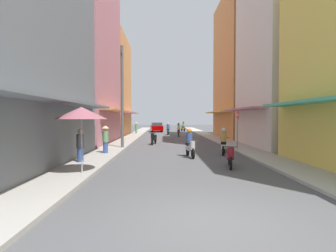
{
  "coord_description": "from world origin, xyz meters",
  "views": [
    {
      "loc": [
        -0.97,
        -5.68,
        2.16
      ],
      "look_at": [
        -0.49,
        21.03,
        1.37
      ],
      "focal_mm": 29.13,
      "sensor_mm": 36.0,
      "label": 1
    }
  ],
  "objects_px": {
    "vendor_umbrella": "(81,113)",
    "motorbike_black": "(154,138)",
    "motorbike_red": "(179,131)",
    "motorbike_maroon": "(230,156)",
    "motorbike_silver": "(190,144)",
    "pedestrian_foreground": "(136,127)",
    "motorbike_orange": "(183,127)",
    "motorbike_green": "(168,129)",
    "pedestrian_midway": "(80,147)",
    "parked_car": "(157,127)",
    "pedestrian_crossing": "(105,138)",
    "utility_pole": "(122,96)",
    "street_sign_no_entry": "(237,125)",
    "motorbike_white": "(224,143)"
  },
  "relations": [
    {
      "from": "motorbike_green",
      "to": "street_sign_no_entry",
      "type": "xyz_separation_m",
      "value": [
        4.03,
        -17.55,
        1.01
      ]
    },
    {
      "from": "motorbike_black",
      "to": "parked_car",
      "type": "bearing_deg",
      "value": 90.69
    },
    {
      "from": "parked_car",
      "to": "pedestrian_crossing",
      "type": "distance_m",
      "value": 26.53
    },
    {
      "from": "parked_car",
      "to": "pedestrian_foreground",
      "type": "xyz_separation_m",
      "value": [
        -2.57,
        -5.92,
        0.17
      ]
    },
    {
      "from": "pedestrian_foreground",
      "to": "street_sign_no_entry",
      "type": "relative_size",
      "value": 0.61
    },
    {
      "from": "motorbike_orange",
      "to": "pedestrian_foreground",
      "type": "distance_m",
      "value": 10.23
    },
    {
      "from": "motorbike_maroon",
      "to": "pedestrian_foreground",
      "type": "relative_size",
      "value": 1.11
    },
    {
      "from": "parked_car",
      "to": "pedestrian_foreground",
      "type": "height_order",
      "value": "pedestrian_foreground"
    },
    {
      "from": "pedestrian_midway",
      "to": "street_sign_no_entry",
      "type": "relative_size",
      "value": 0.62
    },
    {
      "from": "motorbike_black",
      "to": "street_sign_no_entry",
      "type": "bearing_deg",
      "value": -43.22
    },
    {
      "from": "motorbike_green",
      "to": "vendor_umbrella",
      "type": "xyz_separation_m",
      "value": [
        -3.65,
        -24.5,
        1.63
      ]
    },
    {
      "from": "motorbike_green",
      "to": "motorbike_orange",
      "type": "height_order",
      "value": "same"
    },
    {
      "from": "motorbike_black",
      "to": "vendor_umbrella",
      "type": "xyz_separation_m",
      "value": [
        -2.24,
        -12.06,
        1.83
      ]
    },
    {
      "from": "pedestrian_foreground",
      "to": "pedestrian_crossing",
      "type": "height_order",
      "value": "pedestrian_crossing"
    },
    {
      "from": "motorbike_orange",
      "to": "utility_pole",
      "type": "bearing_deg",
      "value": -103.64
    },
    {
      "from": "motorbike_white",
      "to": "motorbike_green",
      "type": "bearing_deg",
      "value": 99.0
    },
    {
      "from": "parked_car",
      "to": "utility_pole",
      "type": "distance_m",
      "value": 23.58
    },
    {
      "from": "motorbike_green",
      "to": "pedestrian_crossing",
      "type": "relative_size",
      "value": 1.05
    },
    {
      "from": "motorbike_red",
      "to": "motorbike_silver",
      "type": "relative_size",
      "value": 1.0
    },
    {
      "from": "motorbike_silver",
      "to": "pedestrian_crossing",
      "type": "bearing_deg",
      "value": 169.14
    },
    {
      "from": "motorbike_red",
      "to": "motorbike_silver",
      "type": "xyz_separation_m",
      "value": [
        -0.29,
        -16.32,
        0.0
      ]
    },
    {
      "from": "motorbike_red",
      "to": "pedestrian_foreground",
      "type": "relative_size",
      "value": 1.13
    },
    {
      "from": "vendor_umbrella",
      "to": "motorbike_black",
      "type": "bearing_deg",
      "value": 79.46
    },
    {
      "from": "motorbike_silver",
      "to": "motorbike_red",
      "type": "bearing_deg",
      "value": 88.97
    },
    {
      "from": "motorbike_maroon",
      "to": "pedestrian_foreground",
      "type": "xyz_separation_m",
      "value": [
        -6.49,
        24.59,
        0.4
      ]
    },
    {
      "from": "utility_pole",
      "to": "street_sign_no_entry",
      "type": "bearing_deg",
      "value": -14.11
    },
    {
      "from": "motorbike_green",
      "to": "street_sign_no_entry",
      "type": "distance_m",
      "value": 18.03
    },
    {
      "from": "motorbike_silver",
      "to": "pedestrian_midway",
      "type": "distance_m",
      "value": 5.78
    },
    {
      "from": "motorbike_orange",
      "to": "pedestrian_midway",
      "type": "bearing_deg",
      "value": -102.73
    },
    {
      "from": "pedestrian_foreground",
      "to": "utility_pole",
      "type": "bearing_deg",
      "value": -87.57
    },
    {
      "from": "motorbike_orange",
      "to": "motorbike_green",
      "type": "bearing_deg",
      "value": -105.48
    },
    {
      "from": "motorbike_green",
      "to": "motorbike_red",
      "type": "xyz_separation_m",
      "value": [
        1.13,
        -3.36,
        0.0
      ]
    },
    {
      "from": "motorbike_silver",
      "to": "utility_pole",
      "type": "xyz_separation_m",
      "value": [
        -4.31,
        4.02,
        2.94
      ]
    },
    {
      "from": "motorbike_green",
      "to": "motorbike_white",
      "type": "relative_size",
      "value": 1.03
    },
    {
      "from": "pedestrian_foreground",
      "to": "pedestrian_midway",
      "type": "height_order",
      "value": "pedestrian_midway"
    },
    {
      "from": "vendor_umbrella",
      "to": "street_sign_no_entry",
      "type": "relative_size",
      "value": 0.97
    },
    {
      "from": "pedestrian_foreground",
      "to": "motorbike_red",
      "type": "bearing_deg",
      "value": -43.72
    },
    {
      "from": "motorbike_silver",
      "to": "pedestrian_foreground",
      "type": "height_order",
      "value": "pedestrian_foreground"
    },
    {
      "from": "motorbike_green",
      "to": "parked_car",
      "type": "distance_m",
      "value": 7.85
    },
    {
      "from": "motorbike_orange",
      "to": "motorbike_white",
      "type": "relative_size",
      "value": 1.01
    },
    {
      "from": "motorbike_red",
      "to": "motorbike_maroon",
      "type": "relative_size",
      "value": 1.01
    },
    {
      "from": "motorbike_white",
      "to": "parked_car",
      "type": "height_order",
      "value": "motorbike_white"
    },
    {
      "from": "motorbike_green",
      "to": "street_sign_no_entry",
      "type": "bearing_deg",
      "value": -77.05
    },
    {
      "from": "parked_car",
      "to": "pedestrian_foreground",
      "type": "relative_size",
      "value": 2.64
    },
    {
      "from": "street_sign_no_entry",
      "to": "pedestrian_midway",
      "type": "bearing_deg",
      "value": -152.69
    },
    {
      "from": "pedestrian_crossing",
      "to": "pedestrian_midway",
      "type": "bearing_deg",
      "value": -98.75
    },
    {
      "from": "motorbike_green",
      "to": "parked_car",
      "type": "xyz_separation_m",
      "value": [
        -1.65,
        7.67,
        0.04
      ]
    },
    {
      "from": "motorbike_maroon",
      "to": "motorbike_red",
      "type": "bearing_deg",
      "value": 93.35
    },
    {
      "from": "motorbike_silver",
      "to": "street_sign_no_entry",
      "type": "height_order",
      "value": "street_sign_no_entry"
    },
    {
      "from": "motorbike_white",
      "to": "parked_car",
      "type": "relative_size",
      "value": 0.41
    }
  ]
}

